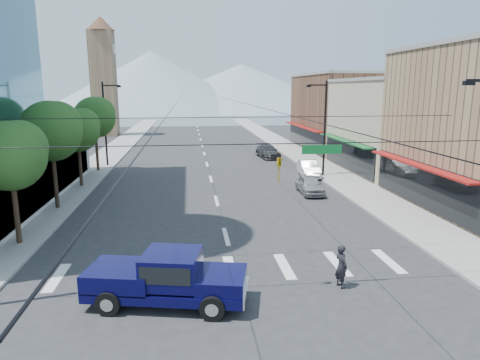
{
  "coord_description": "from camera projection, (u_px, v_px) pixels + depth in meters",
  "views": [
    {
      "loc": [
        -1.99,
        -17.14,
        8.29
      ],
      "look_at": [
        0.97,
        7.35,
        3.0
      ],
      "focal_mm": 32.0,
      "sensor_mm": 36.0,
      "label": 1
    }
  ],
  "objects": [
    {
      "name": "ground",
      "position": [
        238.0,
        283.0,
        18.61
      ],
      "size": [
        160.0,
        160.0,
        0.0
      ],
      "primitive_type": "plane",
      "color": "#28282B",
      "rests_on": "ground"
    },
    {
      "name": "sidewalk_left",
      "position": [
        112.0,
        153.0,
        56.01
      ],
      "size": [
        4.0,
        120.0,
        0.15
      ],
      "primitive_type": "cube",
      "color": "gray",
      "rests_on": "ground"
    },
    {
      "name": "sidewalk_right",
      "position": [
        291.0,
        149.0,
        58.83
      ],
      "size": [
        4.0,
        120.0,
        0.15
      ],
      "primitive_type": "cube",
      "color": "gray",
      "rests_on": "ground"
    },
    {
      "name": "shop_mid",
      "position": [
        406.0,
        127.0,
        43.31
      ],
      "size": [
        12.0,
        14.0,
        9.0
      ],
      "primitive_type": "cube",
      "color": "tan",
      "rests_on": "ground"
    },
    {
      "name": "shop_far",
      "position": [
        349.0,
        113.0,
        58.73
      ],
      "size": [
        12.0,
        18.0,
        10.0
      ],
      "primitive_type": "cube",
      "color": "brown",
      "rests_on": "ground"
    },
    {
      "name": "clock_tower",
      "position": [
        103.0,
        75.0,
        74.62
      ],
      "size": [
        4.8,
        4.8,
        20.4
      ],
      "color": "#8C6B4C",
      "rests_on": "ground"
    },
    {
      "name": "mountain_left",
      "position": [
        152.0,
        81.0,
        160.14
      ],
      "size": [
        80.0,
        80.0,
        22.0
      ],
      "primitive_type": "cone",
      "color": "gray",
      "rests_on": "ground"
    },
    {
      "name": "mountain_right",
      "position": [
        241.0,
        87.0,
        174.38
      ],
      "size": [
        90.0,
        90.0,
        18.0
      ],
      "primitive_type": "cone",
      "color": "gray",
      "rests_on": "ground"
    },
    {
      "name": "tree_near",
      "position": [
        13.0,
        153.0,
        22.18
      ],
      "size": [
        3.65,
        3.64,
        6.71
      ],
      "color": "black",
      "rests_on": "ground"
    },
    {
      "name": "tree_midnear",
      "position": [
        53.0,
        129.0,
        28.85
      ],
      "size": [
        4.09,
        4.09,
        7.52
      ],
      "color": "black",
      "rests_on": "ground"
    },
    {
      "name": "tree_midfar",
      "position": [
        79.0,
        129.0,
        35.77
      ],
      "size": [
        3.65,
        3.64,
        6.71
      ],
      "color": "black",
      "rests_on": "ground"
    },
    {
      "name": "tree_far",
      "position": [
        96.0,
        116.0,
        42.44
      ],
      "size": [
        4.09,
        4.09,
        7.52
      ],
      "color": "black",
      "rests_on": "ground"
    },
    {
      "name": "signal_rig",
      "position": [
        246.0,
        184.0,
        16.68
      ],
      "size": [
        21.8,
        0.2,
        9.0
      ],
      "color": "black",
      "rests_on": "ground"
    },
    {
      "name": "lamp_pole_nw",
      "position": [
        106.0,
        121.0,
        45.44
      ],
      "size": [
        2.0,
        0.25,
        9.0
      ],
      "color": "black",
      "rests_on": "ground"
    },
    {
      "name": "lamp_pole_ne",
      "position": [
        324.0,
        125.0,
        40.18
      ],
      "size": [
        2.0,
        0.25,
        9.0
      ],
      "color": "black",
      "rests_on": "ground"
    },
    {
      "name": "pickup_truck",
      "position": [
        166.0,
        277.0,
        16.61
      ],
      "size": [
        6.58,
        3.47,
        2.12
      ],
      "rotation": [
        0.0,
        0.0,
        -0.21
      ],
      "color": "#080739",
      "rests_on": "ground"
    },
    {
      "name": "pedestrian",
      "position": [
        341.0,
        266.0,
        18.05
      ],
      "size": [
        0.62,
        0.78,
        1.88
      ],
      "primitive_type": "imported",
      "rotation": [
        0.0,
        0.0,
        1.84
      ],
      "color": "black",
      "rests_on": "ground"
    },
    {
      "name": "parked_car_near",
      "position": [
        310.0,
        185.0,
        34.34
      ],
      "size": [
        1.78,
        4.27,
        1.45
      ],
      "primitive_type": "imported",
      "rotation": [
        0.0,
        0.0,
        -0.02
      ],
      "color": "#9B9A9E",
      "rests_on": "ground"
    },
    {
      "name": "parked_car_mid",
      "position": [
        309.0,
        169.0,
        40.97
      ],
      "size": [
        2.05,
        4.79,
        1.54
      ],
      "primitive_type": "imported",
      "rotation": [
        0.0,
        0.0,
        -0.09
      ],
      "color": "white",
      "rests_on": "ground"
    },
    {
      "name": "parked_car_far",
      "position": [
        268.0,
        151.0,
        52.2
      ],
      "size": [
        2.62,
        5.45,
        1.53
      ],
      "primitive_type": "imported",
      "rotation": [
        0.0,
        0.0,
        0.09
      ],
      "color": "#303133",
      "rests_on": "ground"
    }
  ]
}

